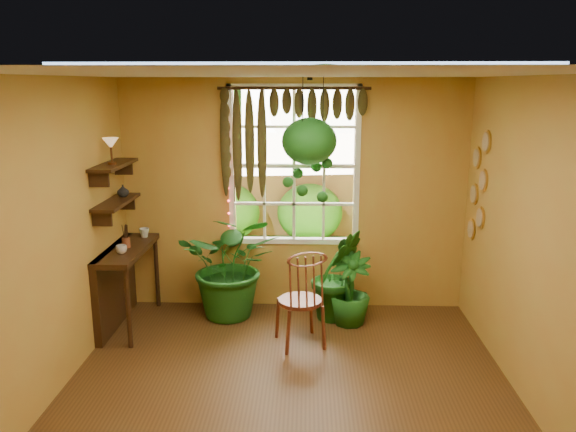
% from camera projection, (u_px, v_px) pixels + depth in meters
% --- Properties ---
extents(floor, '(4.50, 4.50, 0.00)m').
position_uv_depth(floor, '(287.00, 408.00, 4.67)').
color(floor, '#543318').
rests_on(floor, ground).
extents(ceiling, '(4.50, 4.50, 0.00)m').
position_uv_depth(ceiling, '(287.00, 74.00, 4.05)').
color(ceiling, silver).
rests_on(ceiling, wall_back).
extents(wall_back, '(4.00, 0.00, 4.00)m').
position_uv_depth(wall_back, '(294.00, 196.00, 6.55)').
color(wall_back, gold).
rests_on(wall_back, floor).
extents(wall_left, '(0.00, 4.50, 4.50)m').
position_uv_depth(wall_left, '(34.00, 250.00, 4.43)').
color(wall_left, gold).
rests_on(wall_left, floor).
extents(wall_right, '(0.00, 4.50, 4.50)m').
position_uv_depth(wall_right, '(547.00, 256.00, 4.29)').
color(wall_right, gold).
rests_on(wall_right, floor).
extents(window, '(1.52, 0.10, 1.86)m').
position_uv_depth(window, '(294.00, 166.00, 6.50)').
color(window, white).
rests_on(window, wall_back).
extents(valance_vine, '(1.70, 0.12, 1.10)m').
position_uv_depth(valance_vine, '(286.00, 116.00, 6.25)').
color(valance_vine, '#33200E').
rests_on(valance_vine, window).
extents(string_lights, '(0.03, 0.03, 1.54)m').
position_uv_depth(string_lights, '(228.00, 162.00, 6.42)').
color(string_lights, '#FF2633').
rests_on(string_lights, window).
extents(wall_plates, '(0.04, 0.32, 1.10)m').
position_uv_depth(wall_plates, '(478.00, 187.00, 5.99)').
color(wall_plates, beige).
rests_on(wall_plates, wall_right).
extents(counter_ledge, '(0.40, 1.20, 0.90)m').
position_uv_depth(counter_ledge, '(119.00, 278.00, 6.17)').
color(counter_ledge, '#33200E').
rests_on(counter_ledge, floor).
extents(shelf_lower, '(0.25, 0.90, 0.04)m').
position_uv_depth(shelf_lower, '(117.00, 202.00, 5.97)').
color(shelf_lower, '#33200E').
rests_on(shelf_lower, wall_left).
extents(shelf_upper, '(0.25, 0.90, 0.04)m').
position_uv_depth(shelf_upper, '(114.00, 165.00, 5.88)').
color(shelf_upper, '#33200E').
rests_on(shelf_upper, wall_left).
extents(backyard, '(14.00, 10.00, 12.00)m').
position_uv_depth(backyard, '(312.00, 153.00, 11.05)').
color(backyard, '#205C1A').
rests_on(backyard, ground).
extents(windsor_chair, '(0.57, 0.59, 1.20)m').
position_uv_depth(windsor_chair, '(301.00, 313.00, 5.72)').
color(windsor_chair, maroon).
rests_on(windsor_chair, floor).
extents(potted_plant_left, '(1.16, 1.02, 1.25)m').
position_uv_depth(potted_plant_left, '(232.00, 264.00, 6.39)').
color(potted_plant_left, '#165319').
rests_on(potted_plant_left, floor).
extents(potted_plant_mid, '(0.71, 0.64, 1.06)m').
position_uv_depth(potted_plant_mid, '(337.00, 274.00, 6.33)').
color(potted_plant_mid, '#165319').
rests_on(potted_plant_mid, floor).
extents(potted_plant_right, '(0.51, 0.51, 0.82)m').
position_uv_depth(potted_plant_right, '(350.00, 289.00, 6.22)').
color(potted_plant_right, '#165319').
rests_on(potted_plant_right, floor).
extents(hanging_basket, '(0.60, 0.60, 1.36)m').
position_uv_depth(hanging_basket, '(309.00, 149.00, 6.15)').
color(hanging_basket, black).
rests_on(hanging_basket, ceiling).
extents(cup_a, '(0.12, 0.12, 0.09)m').
position_uv_depth(cup_a, '(121.00, 249.00, 5.85)').
color(cup_a, silver).
rests_on(cup_a, counter_ledge).
extents(cup_b, '(0.14, 0.14, 0.11)m').
position_uv_depth(cup_b, '(144.00, 233.00, 6.47)').
color(cup_b, beige).
rests_on(cup_b, counter_ledge).
extents(brush_jar, '(0.09, 0.09, 0.32)m').
position_uv_depth(brush_jar, '(126.00, 236.00, 6.05)').
color(brush_jar, brown).
rests_on(brush_jar, counter_ledge).
extents(shelf_vase, '(0.15, 0.15, 0.13)m').
position_uv_depth(shelf_vase, '(123.00, 191.00, 6.16)').
color(shelf_vase, '#B2AD99').
rests_on(shelf_vase, shelf_lower).
extents(tiffany_lamp, '(0.16, 0.16, 0.27)m').
position_uv_depth(tiffany_lamp, '(111.00, 145.00, 5.74)').
color(tiffany_lamp, '#5B321A').
rests_on(tiffany_lamp, shelf_upper).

